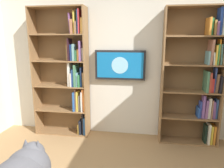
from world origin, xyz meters
name	(u,v)px	position (x,y,z in m)	size (l,w,h in m)	color
wall_back	(124,58)	(0.00, -2.23, 1.35)	(4.52, 0.06, 2.70)	beige
bookshelf_left	(199,77)	(-1.19, -2.06, 1.08)	(0.91, 0.28, 2.14)	brown
bookshelf_right	(68,73)	(0.95, -2.06, 1.10)	(0.95, 0.28, 2.19)	brown
wall_mounted_tv	(120,65)	(0.06, -2.15, 1.25)	(0.85, 0.07, 0.49)	black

